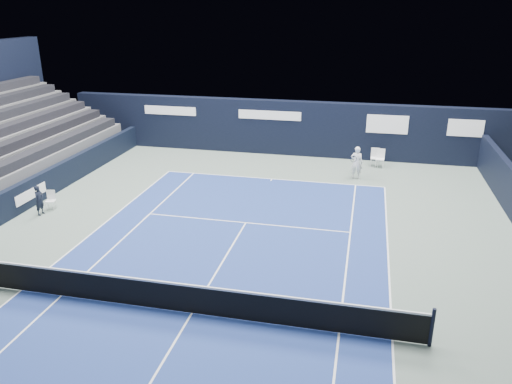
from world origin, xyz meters
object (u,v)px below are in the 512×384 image
Objects in this scene: folding_chair_back_a at (375,154)px; tennis_net at (191,298)px; tennis_player at (357,162)px; folding_chair_back_b at (380,157)px; line_judge_chair at (51,198)px.

tennis_net is at bearing -108.88° from folding_chair_back_a.
folding_chair_back_a is 0.08× the size of tennis_net.
folding_chair_back_a is at bearing 71.99° from tennis_net.
tennis_player reaches higher than tennis_net.
folding_chair_back_b is 16.42m from line_judge_chair.
folding_chair_back_b is at bearing 70.81° from tennis_net.
folding_chair_back_a is 2.53m from tennis_player.
folding_chair_back_b is (0.28, -0.20, -0.08)m from folding_chair_back_a.
tennis_player is (-1.19, -2.15, 0.26)m from folding_chair_back_b.
tennis_net is (8.43, -6.03, 0.04)m from line_judge_chair.
line_judge_chair is at bearing -151.06° from tennis_player.
tennis_player reaches higher than folding_chair_back_a.
line_judge_chair is 0.06× the size of tennis_net.
tennis_player is at bearing 72.56° from tennis_net.
tennis_player is at bearing -112.81° from folding_chair_back_b.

